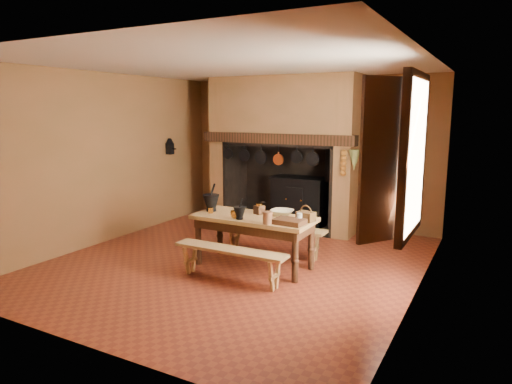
# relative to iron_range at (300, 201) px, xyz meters

# --- Properties ---
(floor) EXTENTS (5.50, 5.50, 0.00)m
(floor) POSITION_rel_iron_range_xyz_m (0.04, -2.45, -0.48)
(floor) COLOR maroon
(floor) RESTS_ON ground
(ceiling) EXTENTS (5.50, 5.50, 0.00)m
(ceiling) POSITION_rel_iron_range_xyz_m (0.04, -2.45, 2.32)
(ceiling) COLOR silver
(ceiling) RESTS_ON back_wall
(back_wall) EXTENTS (5.00, 0.02, 2.80)m
(back_wall) POSITION_rel_iron_range_xyz_m (0.04, 0.30, 0.92)
(back_wall) COLOR brown
(back_wall) RESTS_ON floor
(wall_left) EXTENTS (0.02, 5.50, 2.80)m
(wall_left) POSITION_rel_iron_range_xyz_m (-2.46, -2.45, 0.92)
(wall_left) COLOR brown
(wall_left) RESTS_ON floor
(wall_right) EXTENTS (0.02, 5.50, 2.80)m
(wall_right) POSITION_rel_iron_range_xyz_m (2.54, -2.45, 0.92)
(wall_right) COLOR brown
(wall_right) RESTS_ON floor
(wall_front) EXTENTS (5.00, 0.02, 2.80)m
(wall_front) POSITION_rel_iron_range_xyz_m (0.04, -5.20, 0.92)
(wall_front) COLOR brown
(wall_front) RESTS_ON floor
(chimney_breast) EXTENTS (2.95, 0.96, 2.80)m
(chimney_breast) POSITION_rel_iron_range_xyz_m (-0.26, -0.14, 1.33)
(chimney_breast) COLOR brown
(chimney_breast) RESTS_ON floor
(iron_range) EXTENTS (1.12, 0.55, 1.60)m
(iron_range) POSITION_rel_iron_range_xyz_m (0.00, 0.00, 0.00)
(iron_range) COLOR black
(iron_range) RESTS_ON floor
(hearth_pans) EXTENTS (0.51, 0.62, 0.20)m
(hearth_pans) POSITION_rel_iron_range_xyz_m (-1.01, -0.23, -0.39)
(hearth_pans) COLOR gold
(hearth_pans) RESTS_ON floor
(hanging_pans) EXTENTS (1.92, 0.29, 0.27)m
(hanging_pans) POSITION_rel_iron_range_xyz_m (-0.30, -0.64, 0.88)
(hanging_pans) COLOR black
(hanging_pans) RESTS_ON chimney_breast
(onion_string) EXTENTS (0.12, 0.10, 0.46)m
(onion_string) POSITION_rel_iron_range_xyz_m (1.04, -0.66, 0.85)
(onion_string) COLOR #A7591E
(onion_string) RESTS_ON chimney_breast
(herb_bunch) EXTENTS (0.20, 0.20, 0.35)m
(herb_bunch) POSITION_rel_iron_range_xyz_m (1.22, -0.66, 0.90)
(herb_bunch) COLOR #53592A
(herb_bunch) RESTS_ON chimney_breast
(window) EXTENTS (0.39, 1.75, 1.76)m
(window) POSITION_rel_iron_range_xyz_m (2.39, -2.85, 1.22)
(window) COLOR white
(window) RESTS_ON wall_right
(wall_coffee_mill) EXTENTS (0.23, 0.16, 0.31)m
(wall_coffee_mill) POSITION_rel_iron_range_xyz_m (-2.38, -0.90, 1.03)
(wall_coffee_mill) COLOR black
(wall_coffee_mill) RESTS_ON wall_left
(work_table) EXTENTS (1.69, 0.75, 0.73)m
(work_table) POSITION_rel_iron_range_xyz_m (0.36, -2.50, 0.13)
(work_table) COLOR tan
(work_table) RESTS_ON floor
(bench_front) EXTENTS (1.56, 0.27, 0.44)m
(bench_front) POSITION_rel_iron_range_xyz_m (0.36, -3.13, -0.16)
(bench_front) COLOR tan
(bench_front) RESTS_ON floor
(bench_back) EXTENTS (1.67, 0.29, 0.47)m
(bench_back) POSITION_rel_iron_range_xyz_m (0.36, -1.90, -0.13)
(bench_back) COLOR tan
(bench_back) RESTS_ON floor
(mortar_large) EXTENTS (0.24, 0.24, 0.42)m
(mortar_large) POSITION_rel_iron_range_xyz_m (-0.35, -2.50, 0.39)
(mortar_large) COLOR black
(mortar_large) RESTS_ON work_table
(mortar_small) EXTENTS (0.17, 0.17, 0.29)m
(mortar_small) POSITION_rel_iron_range_xyz_m (0.28, -2.75, 0.34)
(mortar_small) COLOR black
(mortar_small) RESTS_ON work_table
(coffee_grinder) EXTENTS (0.18, 0.16, 0.19)m
(coffee_grinder) POSITION_rel_iron_range_xyz_m (0.36, -2.34, 0.32)
(coffee_grinder) COLOR #351E11
(coffee_grinder) RESTS_ON work_table
(brass_mug_a) EXTENTS (0.09, 0.09, 0.08)m
(brass_mug_a) POSITION_rel_iron_range_xyz_m (-0.28, -2.62, 0.29)
(brass_mug_a) COLOR gold
(brass_mug_a) RESTS_ON work_table
(brass_mug_b) EXTENTS (0.09, 0.09, 0.09)m
(brass_mug_b) POSITION_rel_iron_range_xyz_m (0.30, -2.27, 0.29)
(brass_mug_b) COLOR gold
(brass_mug_b) RESTS_ON work_table
(mixing_bowl) EXTENTS (0.34, 0.34, 0.08)m
(mixing_bowl) POSITION_rel_iron_range_xyz_m (0.68, -2.26, 0.29)
(mixing_bowl) COLOR beige
(mixing_bowl) RESTS_ON work_table
(stoneware_crock) EXTENTS (0.13, 0.13, 0.16)m
(stoneware_crock) POSITION_rel_iron_range_xyz_m (0.72, -2.79, 0.33)
(stoneware_crock) COLOR brown
(stoneware_crock) RESTS_ON work_table
(glass_jar) EXTENTS (0.10, 0.10, 0.13)m
(glass_jar) POSITION_rel_iron_range_xyz_m (1.07, -2.55, 0.31)
(glass_jar) COLOR beige
(glass_jar) RESTS_ON work_table
(wicker_basket) EXTENTS (0.25, 0.20, 0.22)m
(wicker_basket) POSITION_rel_iron_range_xyz_m (1.11, -2.42, 0.32)
(wicker_basket) COLOR #432614
(wicker_basket) RESTS_ON work_table
(wooden_tray) EXTENTS (0.40, 0.30, 0.07)m
(wooden_tray) POSITION_rel_iron_range_xyz_m (0.98, -2.67, 0.28)
(wooden_tray) COLOR #351E11
(wooden_tray) RESTS_ON work_table
(brass_cup) EXTENTS (0.18, 0.18, 0.11)m
(brass_cup) POSITION_rel_iron_range_xyz_m (0.20, -2.73, 0.30)
(brass_cup) COLOR gold
(brass_cup) RESTS_ON work_table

